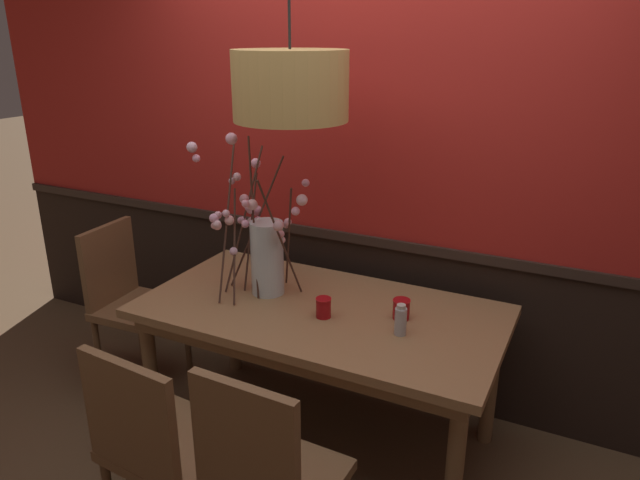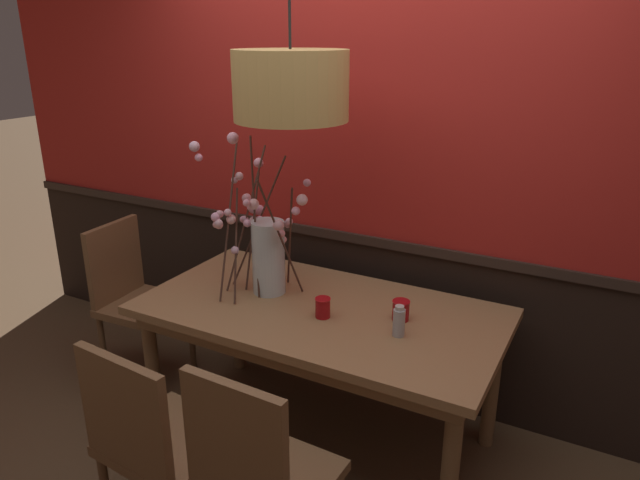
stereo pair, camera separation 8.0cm
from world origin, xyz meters
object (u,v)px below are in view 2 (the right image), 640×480
chair_far_side_left (349,277)px  pendant_lamp (291,86)px  candle_holder_nearer_center (401,310)px  candle_holder_nearer_edge (323,307)px  chair_near_side_right (259,478)px  chair_near_side_left (155,438)px  dining_table (320,323)px  condiment_bottle (399,322)px  vase_with_blossoms (264,249)px  chair_head_west_end (133,294)px

chair_far_side_left → pendant_lamp: bearing=-81.4°
candle_holder_nearer_center → candle_holder_nearer_edge: size_ratio=0.99×
chair_far_side_left → pendant_lamp: size_ratio=0.74×
chair_near_side_right → chair_near_side_left: 0.47m
dining_table → chair_near_side_right: (0.24, -0.88, -0.12)m
condiment_bottle → vase_with_blossoms: bearing=171.4°
chair_far_side_left → candle_holder_nearer_edge: chair_far_side_left is taller
chair_head_west_end → condiment_bottle: chair_head_west_end is taller
chair_head_west_end → pendant_lamp: 1.64m
dining_table → chair_near_side_right: 0.92m
candle_holder_nearer_center → pendant_lamp: bearing=-170.0°
chair_near_side_right → condiment_bottle: chair_near_side_right is taller
candle_holder_nearer_edge → condiment_bottle: bearing=0.4°
dining_table → condiment_bottle: (0.42, -0.08, 0.15)m
chair_near_side_right → candle_holder_nearer_center: size_ratio=10.30×
candle_holder_nearer_center → chair_far_side_left: bearing=128.5°
chair_head_west_end → chair_near_side_right: bearing=-31.2°
chair_near_side_right → candle_holder_nearer_edge: 0.86m
candle_holder_nearer_edge → pendant_lamp: pendant_lamp is taller
dining_table → candle_holder_nearer_edge: size_ratio=17.92×
chair_head_west_end → pendant_lamp: size_ratio=0.77×
chair_head_west_end → condiment_bottle: size_ratio=6.75×
dining_table → candle_holder_nearer_center: bearing=9.7°
vase_with_blossoms → chair_near_side_left: bearing=-83.5°
chair_far_side_left → candle_holder_nearer_edge: size_ratio=9.58×
dining_table → candle_holder_nearer_edge: bearing=-54.1°
candle_holder_nearer_center → candle_holder_nearer_edge: same height
chair_near_side_left → vase_with_blossoms: vase_with_blossoms is taller
chair_far_side_left → chair_near_side_left: (0.04, -1.75, 0.01)m
vase_with_blossoms → candle_holder_nearer_edge: 0.44m
vase_with_blossoms → pendant_lamp: (0.20, -0.06, 0.79)m
chair_near_side_right → chair_near_side_left: chair_near_side_right is taller
chair_near_side_right → vase_with_blossoms: bearing=121.8°
pendant_lamp → condiment_bottle: bearing=-5.4°
vase_with_blossoms → condiment_bottle: size_ratio=5.74×
chair_head_west_end → pendant_lamp: bearing=-1.7°
chair_near_side_right → chair_head_west_end: (-1.47, 0.89, -0.00)m
condiment_bottle → chair_far_side_left: bearing=125.9°
candle_holder_nearer_center → pendant_lamp: 1.09m
chair_near_side_right → chair_near_side_left: size_ratio=1.05×
chair_near_side_right → condiment_bottle: (0.18, 0.81, 0.27)m
chair_head_west_end → candle_holder_nearer_edge: bearing=-3.9°
chair_near_side_left → vase_with_blossoms: (-0.10, 0.92, 0.44)m
chair_head_west_end → condiment_bottle: (1.66, -0.08, 0.27)m
pendant_lamp → chair_near_side_left: bearing=-96.5°
chair_near_side_left → vase_with_blossoms: size_ratio=1.15×
chair_far_side_left → vase_with_blossoms: bearing=-94.7°
condiment_bottle → chair_near_side_left: bearing=-128.6°
chair_head_west_end → vase_with_blossoms: 1.00m
chair_head_west_end → dining_table: bearing=-0.4°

